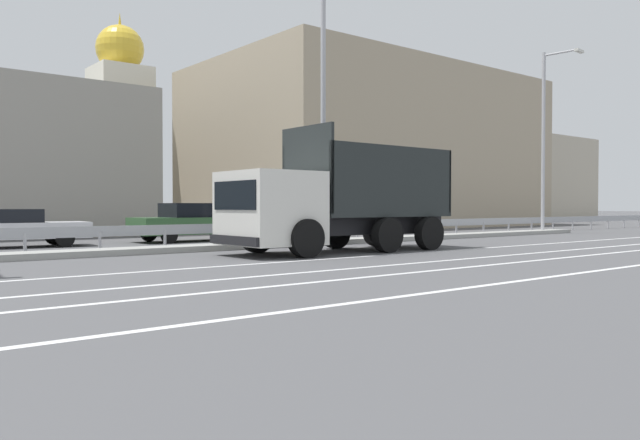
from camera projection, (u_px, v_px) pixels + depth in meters
ground_plane at (373, 246)px, 21.52m from camera, size 320.00×320.00×0.00m
lane_strip_0 at (384, 255)px, 17.51m from camera, size 54.87×0.16×0.01m
lane_strip_1 at (447, 260)px, 15.76m from camera, size 54.87×0.16×0.01m
lane_strip_2 at (495, 264)px, 14.65m from camera, size 54.87×0.16×0.01m
lane_strip_3 at (586, 272)px, 12.93m from camera, size 54.87×0.16×0.01m
median_island at (341, 241)px, 22.82m from camera, size 30.18×1.10×0.18m
median_guardrail at (317, 227)px, 23.88m from camera, size 54.87×0.09×0.78m
dump_truck at (319, 210)px, 18.30m from camera, size 7.65×2.73×3.69m
median_road_sign at (230, 211)px, 19.84m from camera, size 0.82×0.16×2.26m
street_lamp_1 at (327, 99)px, 21.81m from camera, size 0.71×2.43×9.22m
street_lamp_2 at (546, 134)px, 31.31m from camera, size 0.71×2.00×9.10m
parked_car_2 at (12, 228)px, 20.63m from camera, size 4.82×2.17×1.28m
parked_car_3 at (194, 222)px, 24.45m from camera, size 4.83×2.01×1.49m
parked_car_4 at (302, 223)px, 27.92m from camera, size 4.44×1.89×1.20m
parked_car_5 at (390, 217)px, 31.42m from camera, size 4.15×2.14×1.66m
background_building_1 at (368, 152)px, 44.06m from camera, size 22.89×14.74×10.48m
background_building_2 at (509, 180)px, 59.52m from camera, size 14.11×10.30×7.77m
church_tower at (121, 128)px, 42.93m from camera, size 3.60×3.60×14.69m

